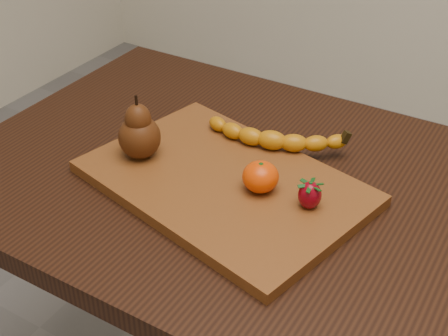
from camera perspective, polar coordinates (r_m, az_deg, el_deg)
The scene contains 6 objects.
table at distance 1.12m, azimuth 1.92°, elevation -4.85°, with size 1.00×0.70×0.76m.
cutting_board at distance 1.03m, azimuth 0.00°, elevation -1.38°, with size 0.45×0.30×0.02m, color brown.
banana at distance 1.10m, azimuth 4.38°, elevation 2.56°, with size 0.22×0.06×0.03m, color #C87D09, non-canonical shape.
pear at distance 1.06m, azimuth -7.81°, elevation 3.76°, with size 0.07×0.07×0.11m, color #49220B, non-canonical shape.
mandarin at distance 0.99m, azimuth 3.36°, elevation -0.80°, with size 0.06×0.06×0.05m, color #E84002.
strawberry at distance 0.96m, azimuth 7.85°, elevation -2.39°, with size 0.04×0.04×0.05m, color maroon, non-canonical shape.
Camera 1 is at (0.42, -0.77, 1.37)m, focal length 50.00 mm.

